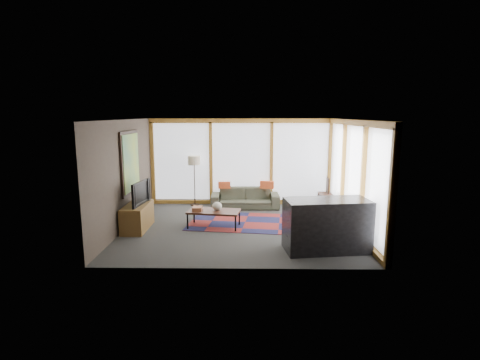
{
  "coord_description": "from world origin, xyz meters",
  "views": [
    {
      "loc": [
        0.14,
        -8.81,
        2.73
      ],
      "look_at": [
        0.0,
        0.4,
        1.1
      ],
      "focal_mm": 28.0,
      "sensor_mm": 36.0,
      "label": 1
    }
  ],
  "objects_px": {
    "floor_lamp": "(194,181)",
    "coffee_table": "(214,219)",
    "television": "(137,193)",
    "bookshelf": "(331,208)",
    "bar_counter": "(327,225)",
    "tv_console": "(137,217)",
    "sofa": "(245,198)"
  },
  "relations": [
    {
      "from": "tv_console",
      "to": "television",
      "type": "distance_m",
      "value": 0.58
    },
    {
      "from": "coffee_table",
      "to": "floor_lamp",
      "type": "bearing_deg",
      "value": 109.0
    },
    {
      "from": "bookshelf",
      "to": "tv_console",
      "type": "xyz_separation_m",
      "value": [
        -4.88,
        -1.18,
        0.06
      ]
    },
    {
      "from": "television",
      "to": "tv_console",
      "type": "bearing_deg",
      "value": 145.32
    },
    {
      "from": "sofa",
      "to": "bar_counter",
      "type": "distance_m",
      "value": 3.87
    },
    {
      "from": "tv_console",
      "to": "bar_counter",
      "type": "distance_m",
      "value": 4.44
    },
    {
      "from": "floor_lamp",
      "to": "bar_counter",
      "type": "distance_m",
      "value": 4.93
    },
    {
      "from": "tv_console",
      "to": "coffee_table",
      "type": "bearing_deg",
      "value": 5.95
    },
    {
      "from": "television",
      "to": "floor_lamp",
      "type": "bearing_deg",
      "value": -15.94
    },
    {
      "from": "sofa",
      "to": "tv_console",
      "type": "relative_size",
      "value": 1.64
    },
    {
      "from": "coffee_table",
      "to": "tv_console",
      "type": "distance_m",
      "value": 1.83
    },
    {
      "from": "tv_console",
      "to": "television",
      "type": "height_order",
      "value": "television"
    },
    {
      "from": "sofa",
      "to": "television",
      "type": "relative_size",
      "value": 2.03
    },
    {
      "from": "bar_counter",
      "to": "sofa",
      "type": "bearing_deg",
      "value": 107.94
    },
    {
      "from": "sofa",
      "to": "tv_console",
      "type": "distance_m",
      "value": 3.35
    },
    {
      "from": "coffee_table",
      "to": "television",
      "type": "relative_size",
      "value": 1.27
    },
    {
      "from": "floor_lamp",
      "to": "tv_console",
      "type": "xyz_separation_m",
      "value": [
        -1.05,
        -2.42,
        -0.45
      ]
    },
    {
      "from": "television",
      "to": "coffee_table",
      "type": "bearing_deg",
      "value": -77.24
    },
    {
      "from": "floor_lamp",
      "to": "coffee_table",
      "type": "height_order",
      "value": "floor_lamp"
    },
    {
      "from": "coffee_table",
      "to": "bookshelf",
      "type": "bearing_deg",
      "value": 17.87
    },
    {
      "from": "sofa",
      "to": "coffee_table",
      "type": "distance_m",
      "value": 2.1
    },
    {
      "from": "floor_lamp",
      "to": "bar_counter",
      "type": "relative_size",
      "value": 0.9
    },
    {
      "from": "bookshelf",
      "to": "bar_counter",
      "type": "xyz_separation_m",
      "value": [
        -0.66,
        -2.52,
        0.28
      ]
    },
    {
      "from": "bar_counter",
      "to": "coffee_table",
      "type": "bearing_deg",
      "value": 140.11
    },
    {
      "from": "television",
      "to": "sofa",
      "type": "bearing_deg",
      "value": -42.94
    },
    {
      "from": "sofa",
      "to": "television",
      "type": "bearing_deg",
      "value": -141.45
    },
    {
      "from": "bookshelf",
      "to": "sofa",
      "type": "bearing_deg",
      "value": 157.18
    },
    {
      "from": "bookshelf",
      "to": "bar_counter",
      "type": "relative_size",
      "value": 1.18
    },
    {
      "from": "sofa",
      "to": "bookshelf",
      "type": "height_order",
      "value": "sofa"
    },
    {
      "from": "sofa",
      "to": "television",
      "type": "height_order",
      "value": "television"
    },
    {
      "from": "floor_lamp",
      "to": "coffee_table",
      "type": "xyz_separation_m",
      "value": [
        0.77,
        -2.23,
        -0.54
      ]
    },
    {
      "from": "coffee_table",
      "to": "sofa",
      "type": "bearing_deg",
      "value": 68.85
    }
  ]
}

